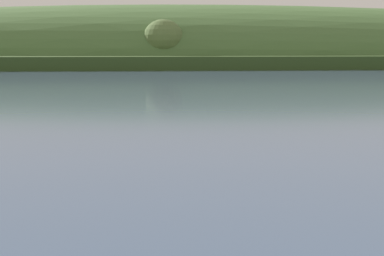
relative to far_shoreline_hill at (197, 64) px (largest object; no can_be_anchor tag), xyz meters
The scene contains 1 object.
far_shoreline_hill is the anchor object (origin of this frame).
Camera 1 is at (4.83, -0.73, 7.47)m, focal length 53.81 mm.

